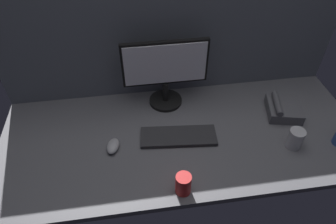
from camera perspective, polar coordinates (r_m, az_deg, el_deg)
The scene contains 8 objects.
ground_plane at distance 154.82cm, azimuth 2.77°, elevation -4.17°, with size 180.00×80.00×3.00cm, color #515156.
cubicle_wall_back at distance 162.29cm, azimuth 0.70°, elevation 14.30°, with size 180.00×5.00×68.28cm.
monitor at distance 158.15cm, azimuth -0.52°, elevation 7.83°, with size 44.28×18.00×37.41cm.
keyboard at distance 150.27cm, azimuth 1.97°, elevation -4.60°, with size 37.00×13.00×2.00cm, color #262628.
mouse at distance 147.45cm, azimuth -10.23°, elevation -6.29°, with size 5.60×9.60×3.40cm, color #99999E.
mug_steel at distance 155.91cm, azimuth 22.71°, elevation -4.61°, with size 7.29×7.29×9.92cm.
mug_red_plastic at distance 128.61cm, azimuth 2.88°, elevation -13.30°, with size 6.58×6.58×9.78cm.
desk_phone at distance 172.78cm, azimuth 20.73°, elevation 0.64°, with size 20.96×22.44×8.80cm.
Camera 1 is at (-22.92, -103.32, 111.50)cm, focal length 32.60 mm.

